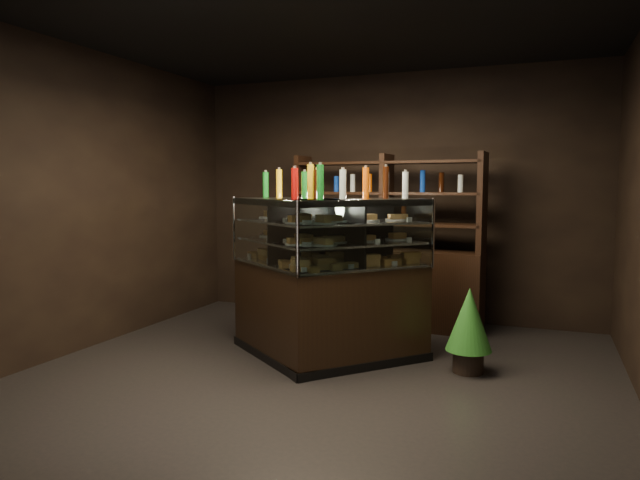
% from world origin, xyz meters
% --- Properties ---
extents(ground, '(5.00, 5.00, 0.00)m').
position_xyz_m(ground, '(0.00, 0.00, 0.00)').
color(ground, black).
rests_on(ground, ground).
extents(room_shell, '(5.02, 5.02, 3.01)m').
position_xyz_m(room_shell, '(0.00, 0.00, 1.94)').
color(room_shell, black).
rests_on(room_shell, ground).
extents(display_case, '(2.03, 1.51, 1.53)m').
position_xyz_m(display_case, '(-0.15, 0.54, 0.51)').
color(display_case, black).
rests_on(display_case, ground).
extents(food_display, '(1.61, 1.04, 0.47)m').
position_xyz_m(food_display, '(-0.15, 0.53, 1.15)').
color(food_display, '#CE874A').
rests_on(food_display, display_case).
extents(bottles_top, '(1.43, 0.90, 0.30)m').
position_xyz_m(bottles_top, '(-0.15, 0.54, 1.66)').
color(bottles_top, silver).
rests_on(bottles_top, display_case).
extents(potted_conifer, '(0.40, 0.40, 0.86)m').
position_xyz_m(potted_conifer, '(1.19, 0.63, 0.49)').
color(potted_conifer, black).
rests_on(potted_conifer, ground).
extents(back_shelving, '(2.25, 0.56, 2.00)m').
position_xyz_m(back_shelving, '(0.06, 2.05, 0.61)').
color(back_shelving, black).
rests_on(back_shelving, ground).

